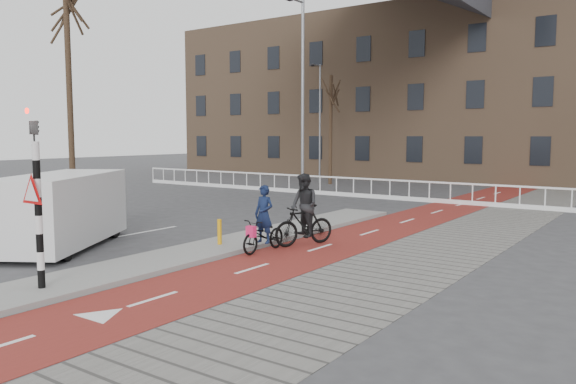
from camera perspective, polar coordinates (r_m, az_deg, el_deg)
The scene contains 15 objects.
ground at distance 12.91m, azimuth -14.60°, elevation -8.38°, with size 120.00×120.00×0.00m, color #38383A.
bike_lane at distance 20.02m, azimuth 10.89°, elevation -3.26°, with size 2.50×60.00×0.01m, color maroon.
sidewalk at distance 19.05m, azimuth 18.60°, elevation -3.92°, with size 3.00×60.00×0.01m, color slate.
curb_island at distance 16.14m, azimuth -5.29°, elevation -5.15°, with size 1.80×16.00×0.12m, color gray.
traffic_signal at distance 11.91m, azimuth -24.18°, elevation -0.16°, with size 0.80×0.80×3.68m.
bollard at distance 15.60m, azimuth -6.97°, elevation -4.03°, with size 0.12×0.12×0.70m, color orange.
cyclist_near at distance 15.03m, azimuth -2.46°, elevation -3.83°, with size 0.59×1.69×1.79m.
cyclist_far at distance 15.86m, azimuth 1.65°, elevation -2.43°, with size 1.25×1.96×2.04m.
van at distance 16.71m, azimuth -22.03°, elevation -1.65°, with size 4.11×5.05×2.05m.
railing at distance 29.12m, azimuth 4.94°, elevation 0.23°, with size 28.00×0.10×0.99m.
townhouse_row at distance 42.23m, azimuth 18.04°, elevation 11.90°, with size 46.00×10.00×15.90m.
tree_left at distance 25.30m, azimuth -21.32°, elevation 9.38°, with size 0.24×0.24×9.75m, color black.
tree_mid at distance 35.87m, azimuth 4.34°, elevation 6.28°, with size 0.23×0.23×6.86m, color black.
streetlight_near at distance 22.41m, azimuth 1.50°, elevation 8.48°, with size 0.12×0.12×8.34m, color slate.
streetlight_left at distance 37.00m, azimuth 3.26°, elevation 6.90°, with size 0.12×0.12×7.67m, color slate.
Camera 1 is at (9.62, -8.03, 3.12)m, focal length 35.00 mm.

